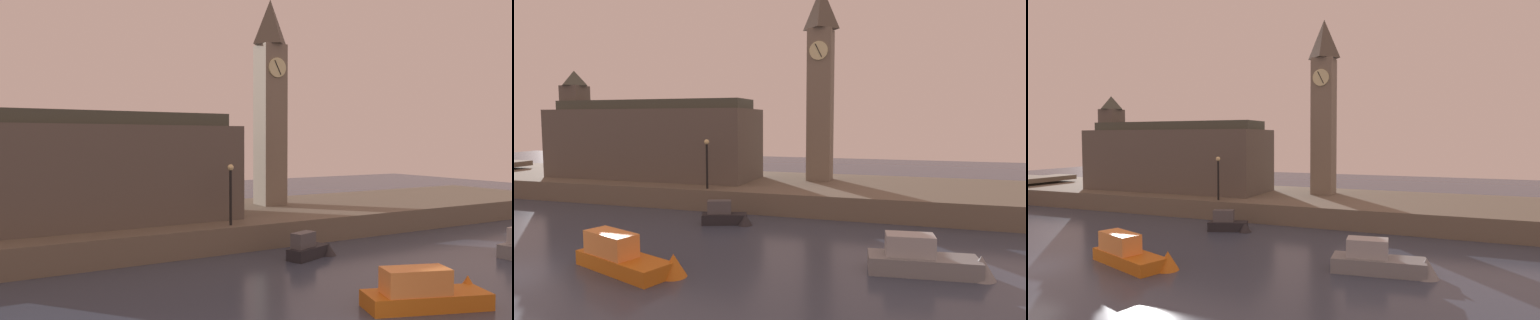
% 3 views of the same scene
% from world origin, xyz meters
% --- Properties ---
extents(far_embankment, '(70.00, 12.00, 1.50)m').
position_xyz_m(far_embankment, '(0.00, 20.00, 0.75)').
color(far_embankment, '#6B6051').
rests_on(far_embankment, ground).
extents(clock_tower, '(2.09, 2.15, 15.49)m').
position_xyz_m(clock_tower, '(8.92, 21.68, 9.52)').
color(clock_tower, slate).
rests_on(clock_tower, far_embankment).
extents(parliament_hall, '(17.99, 6.01, 9.34)m').
position_xyz_m(parliament_hall, '(-5.50, 19.33, 4.70)').
color(parliament_hall, '#5B544C').
rests_on(parliament_hall, far_embankment).
extents(streetlamp, '(0.36, 0.36, 3.52)m').
position_xyz_m(streetlamp, '(2.10, 14.76, 3.73)').
color(streetlamp, black).
rests_on(streetlamp, far_embankment).
extents(boat_cruiser_grey, '(5.20, 1.93, 1.76)m').
position_xyz_m(boat_cruiser_grey, '(16.63, 5.62, 0.54)').
color(boat_cruiser_grey, gray).
rests_on(boat_cruiser_grey, ground).
extents(boat_barge_dark, '(3.36, 1.82, 1.44)m').
position_xyz_m(boat_barge_dark, '(5.13, 11.11, 0.51)').
color(boat_barge_dark, '#232328').
rests_on(boat_barge_dark, ground).
extents(boat_patrol_orange, '(5.79, 3.04, 1.87)m').
position_xyz_m(boat_patrol_orange, '(4.57, 2.24, 0.55)').
color(boat_patrol_orange, orange).
rests_on(boat_patrol_orange, ground).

